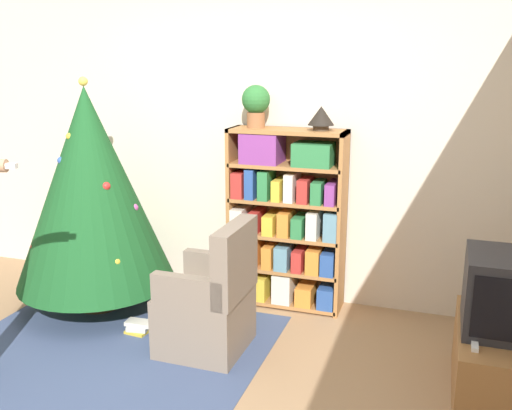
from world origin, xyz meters
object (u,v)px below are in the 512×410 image
at_px(christmas_tree, 91,188).
at_px(armchair, 210,306).
at_px(potted_plant, 256,103).
at_px(table_lamp, 321,117).
at_px(television, 501,293).
at_px(bookshelf, 285,220).

relative_size(christmas_tree, armchair, 2.00).
relative_size(potted_plant, table_lamp, 1.64).
relative_size(television, table_lamp, 2.47).
relative_size(armchair, potted_plant, 2.80).
bearing_deg(potted_plant, christmas_tree, -155.67).
bearing_deg(television, armchair, 179.34).
xyz_separation_m(armchair, table_lamp, (0.54, 0.90, 1.22)).
xyz_separation_m(christmas_tree, armchair, (1.15, -0.37, -0.67)).
xyz_separation_m(television, table_lamp, (-1.26, 0.92, 0.87)).
bearing_deg(table_lamp, bookshelf, -178.52).
bearing_deg(potted_plant, bookshelf, -1.57).
relative_size(armchair, table_lamp, 4.60).
bearing_deg(christmas_tree, armchair, -17.86).
relative_size(bookshelf, armchair, 1.57).
height_order(armchair, table_lamp, table_lamp).
distance_m(christmas_tree, armchair, 1.38).
xyz_separation_m(television, christmas_tree, (-2.95, 0.39, 0.32)).
bearing_deg(bookshelf, television, -30.88).
relative_size(bookshelf, christmas_tree, 0.79).
bearing_deg(christmas_tree, bookshelf, 20.22).
xyz_separation_m(television, armchair, (-1.81, 0.02, -0.35)).
xyz_separation_m(bookshelf, potted_plant, (-0.25, 0.01, 0.91)).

